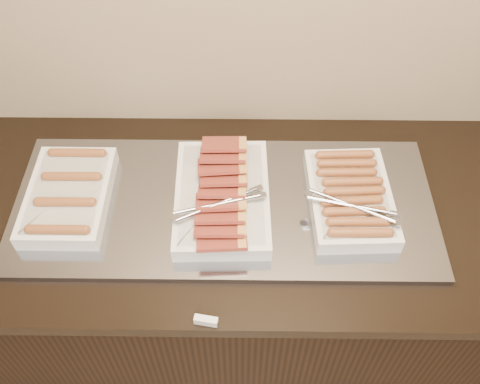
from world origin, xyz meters
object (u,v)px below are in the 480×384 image
Objects in this scene: warming_tray at (224,205)px; counter at (219,284)px; dish_left at (69,195)px; dish_center at (222,196)px; dish_right at (350,198)px.

counter is at bearing 180.00° from warming_tray.
dish_left is (-0.41, 0.00, 0.50)m from counter.
counter is 0.50m from dish_center.
dish_right is (0.36, -0.00, 0.00)m from dish_center.
dish_right is at bearing -1.67° from dish_center.
warming_tray is 0.04m from dish_center.
dish_center is at bearing 177.37° from dish_right.
warming_tray reaches higher than counter.
dish_right is (0.39, -0.00, 0.50)m from counter.
dish_left is at bearing 180.00° from counter.
dish_left reaches higher than counter.
dish_center reaches higher than counter.
dish_left reaches higher than warming_tray.
dish_center is at bearing -0.27° from dish_left.
warming_tray is at bearing 176.83° from dish_right.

